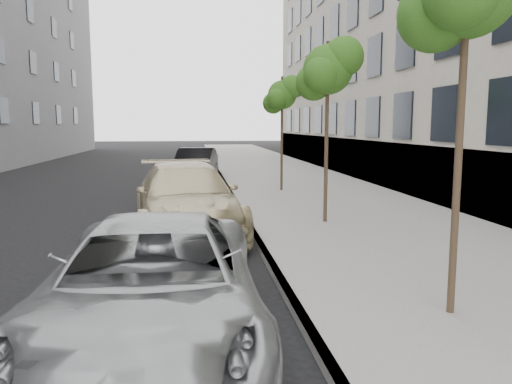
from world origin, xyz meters
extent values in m
cube|color=gray|center=(4.30, 24.00, 0.07)|extent=(6.40, 72.00, 0.14)
cube|color=#9E9B93|center=(1.18, 24.00, 0.07)|extent=(0.15, 72.00, 0.14)
cylinder|color=#38281C|center=(3.20, 1.50, 2.62)|extent=(0.10, 0.10, 4.95)
sphere|color=#2C5C17|center=(2.90, 1.75, 4.09)|extent=(0.97, 0.97, 0.97)
cylinder|color=#38281C|center=(3.20, 8.00, 2.46)|extent=(0.10, 0.10, 4.63)
sphere|color=#2C5C17|center=(3.20, 8.00, 4.07)|extent=(1.27, 1.27, 1.27)
sphere|color=#2C5C17|center=(3.55, 7.80, 4.37)|extent=(1.01, 1.01, 1.01)
sphere|color=#2C5C17|center=(2.90, 8.25, 3.77)|extent=(0.95, 0.95, 0.95)
cylinder|color=#38281C|center=(3.20, 14.50, 2.33)|extent=(0.10, 0.10, 4.37)
sphere|color=#2C5C17|center=(3.20, 14.50, 3.81)|extent=(1.11, 1.11, 1.11)
sphere|color=#2C5C17|center=(3.55, 14.30, 4.11)|extent=(0.89, 0.89, 0.89)
sphere|color=#2C5C17|center=(2.90, 14.75, 3.51)|extent=(0.83, 0.83, 0.83)
imported|color=#9C9EA0|center=(-0.77, 1.20, 0.77)|extent=(2.68, 5.59, 1.54)
imported|color=#C7B78D|center=(-0.44, 7.72, 0.86)|extent=(3.05, 6.14, 1.71)
imported|color=#0F1333|center=(-0.87, 14.40, 0.73)|extent=(1.94, 4.36, 1.46)
imported|color=black|center=(-0.10, 19.52, 0.78)|extent=(2.42, 4.97, 1.57)
imported|color=#929499|center=(-0.10, 25.37, 0.62)|extent=(1.95, 4.33, 1.23)
camera|label=1|loc=(-0.27, -4.64, 2.68)|focal=35.00mm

